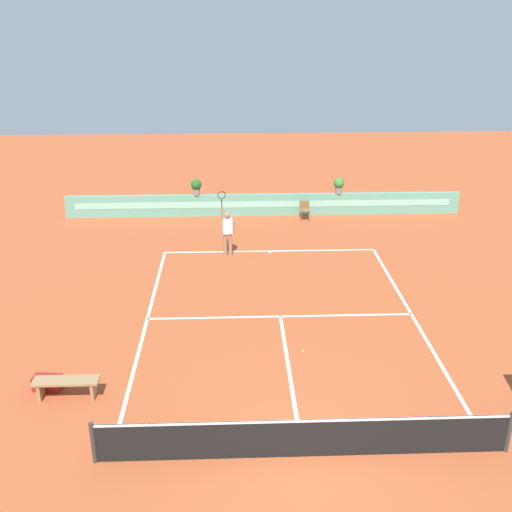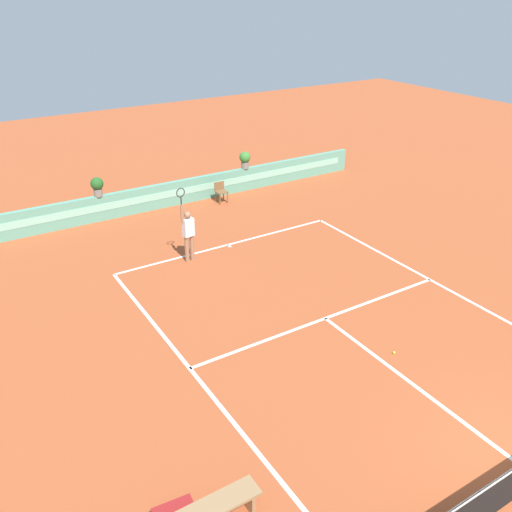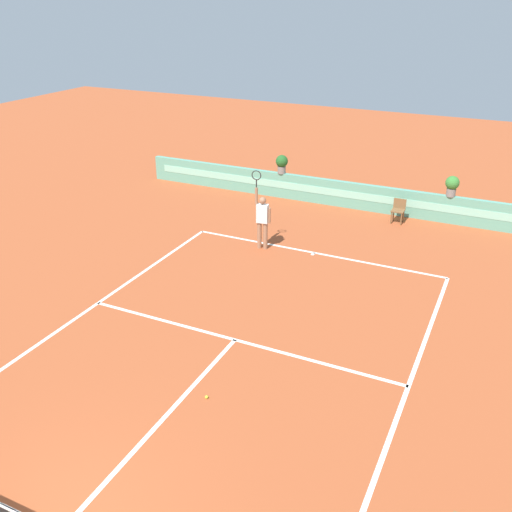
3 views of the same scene
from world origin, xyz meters
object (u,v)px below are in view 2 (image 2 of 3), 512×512
(ball_kid_chair, at_px, (221,191))
(tennis_ball_near_baseline, at_px, (394,353))
(potted_plant_right, at_px, (245,159))
(tennis_player, at_px, (188,232))
(potted_plant_left, at_px, (97,185))
(bench_courtside, at_px, (216,509))

(ball_kid_chair, xyz_separation_m, tennis_ball_near_baseline, (-1.33, -11.41, -0.44))
(potted_plant_right, bearing_deg, tennis_player, -135.95)
(ball_kid_chair, xyz_separation_m, potted_plant_left, (-4.85, 0.73, 0.93))
(tennis_ball_near_baseline, bearing_deg, tennis_player, 106.16)
(tennis_player, bearing_deg, tennis_ball_near_baseline, -73.84)
(tennis_player, bearing_deg, potted_plant_left, 106.13)
(ball_kid_chair, height_order, potted_plant_left, potted_plant_left)
(potted_plant_right, bearing_deg, potted_plant_left, 180.00)
(ball_kid_chair, height_order, tennis_player, tennis_player)
(tennis_player, relative_size, tennis_ball_near_baseline, 38.01)
(tennis_ball_near_baseline, height_order, potted_plant_right, potted_plant_right)
(potted_plant_left, height_order, potted_plant_right, same)
(ball_kid_chair, distance_m, bench_courtside, 15.19)
(tennis_ball_near_baseline, distance_m, potted_plant_right, 12.57)
(ball_kid_chair, distance_m, tennis_ball_near_baseline, 11.50)
(tennis_ball_near_baseline, relative_size, potted_plant_right, 0.09)
(potted_plant_right, bearing_deg, tennis_ball_near_baseline, -103.63)
(potted_plant_left, bearing_deg, potted_plant_right, 0.00)
(tennis_player, height_order, tennis_ball_near_baseline, tennis_player)
(bench_courtside, height_order, potted_plant_right, potted_plant_right)
(potted_plant_left, bearing_deg, tennis_ball_near_baseline, -73.85)
(tennis_player, distance_m, tennis_ball_near_baseline, 7.63)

